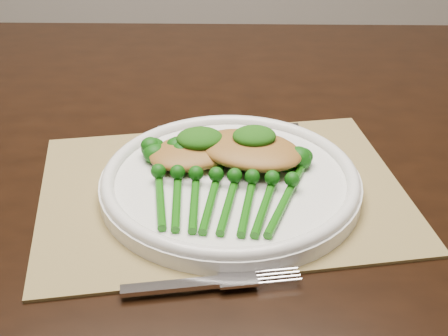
{
  "coord_description": "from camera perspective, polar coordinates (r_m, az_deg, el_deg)",
  "views": [
    {
      "loc": [
        0.1,
        -0.69,
        1.16
      ],
      "look_at": [
        0.14,
        -0.08,
        0.78
      ],
      "focal_mm": 50.0,
      "sensor_mm": 36.0,
      "label": 1
    }
  ],
  "objects": [
    {
      "name": "dining_table",
      "position": [
        1.09,
        -3.38,
        -13.95
      ],
      "size": [
        1.66,
        1.02,
        0.75
      ],
      "rotation": [
        0.0,
        0.0,
        -0.08
      ],
      "color": "black",
      "rests_on": "ground"
    },
    {
      "name": "placemat",
      "position": [
        0.73,
        -0.15,
        -2.11
      ],
      "size": [
        0.45,
        0.35,
        0.0
      ],
      "primitive_type": "cube",
      "rotation": [
        0.0,
        0.0,
        0.1
      ],
      "color": "olive",
      "rests_on": "dining_table"
    },
    {
      "name": "dinner_plate",
      "position": [
        0.72,
        0.59,
        -1.18
      ],
      "size": [
        0.3,
        0.3,
        0.03
      ],
      "color": "white",
      "rests_on": "placemat"
    },
    {
      "name": "knife",
      "position": [
        0.85,
        -0.85,
        3.63
      ],
      "size": [
        0.19,
        0.02,
        0.01
      ],
      "rotation": [
        0.0,
        0.0,
        -0.01
      ],
      "color": "silver",
      "rests_on": "placemat"
    },
    {
      "name": "fork",
      "position": [
        0.6,
        -0.06,
        -10.32
      ],
      "size": [
        0.17,
        0.03,
        0.01
      ],
      "rotation": [
        0.0,
        0.0,
        0.08
      ],
      "color": "silver",
      "rests_on": "placemat"
    },
    {
      "name": "chicken_fillet_left",
      "position": [
        0.75,
        -2.49,
        1.59
      ],
      "size": [
        0.14,
        0.12,
        0.02
      ],
      "primitive_type": "ellipsoid",
      "rotation": [
        0.0,
        0.0,
        0.42
      ],
      "color": "#A16E2E",
      "rests_on": "dinner_plate"
    },
    {
      "name": "chicken_fillet_right",
      "position": [
        0.74,
        2.35,
        1.68
      ],
      "size": [
        0.15,
        0.14,
        0.03
      ],
      "primitive_type": "ellipsoid",
      "rotation": [
        0.0,
        0.0,
        -0.46
      ],
      "color": "#A16E2E",
      "rests_on": "dinner_plate"
    },
    {
      "name": "pesto_dollop_left",
      "position": [
        0.74,
        -2.24,
        2.73
      ],
      "size": [
        0.06,
        0.05,
        0.02
      ],
      "primitive_type": "ellipsoid",
      "color": "#103F09",
      "rests_on": "chicken_fillet_left"
    },
    {
      "name": "pesto_dollop_right",
      "position": [
        0.74,
        2.79,
        2.94
      ],
      "size": [
        0.05,
        0.04,
        0.02
      ],
      "primitive_type": "ellipsoid",
      "color": "#103F09",
      "rests_on": "chicken_fillet_right"
    },
    {
      "name": "broccolini_bundle",
      "position": [
        0.68,
        -0.15,
        -2.3
      ],
      "size": [
        0.19,
        0.21,
        0.04
      ],
      "rotation": [
        0.0,
        0.0,
        -0.17
      ],
      "color": "#13570B",
      "rests_on": "dinner_plate"
    }
  ]
}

